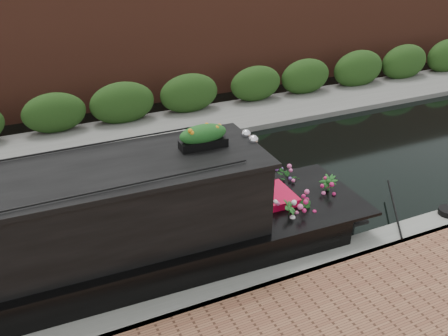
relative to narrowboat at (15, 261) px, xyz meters
name	(u,v)px	position (x,y,z in m)	size (l,w,h in m)	color
ground	(187,201)	(3.72, 1.96, -0.86)	(80.00, 80.00, 0.00)	black
near_bank_coping	(255,288)	(3.72, -1.34, -0.86)	(40.00, 0.60, 0.50)	gray
far_bank_path	(136,136)	(3.72, 6.16, -0.86)	(40.00, 2.40, 0.34)	slate
far_hedge	(128,125)	(3.72, 7.06, -0.86)	(40.00, 1.10, 2.80)	#214216
far_brick_wall	(112,105)	(3.72, 9.16, -0.86)	(40.00, 1.00, 8.00)	brown
narrowboat	(15,261)	(0.00, 0.00, 0.00)	(12.41, 2.56, 2.90)	black
rope_fender	(347,206)	(6.73, 0.00, -0.68)	(0.37, 0.37, 0.38)	brown
coiled_mooring_rope	(448,212)	(8.35, -1.25, -0.55)	(0.40, 0.40, 0.12)	black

